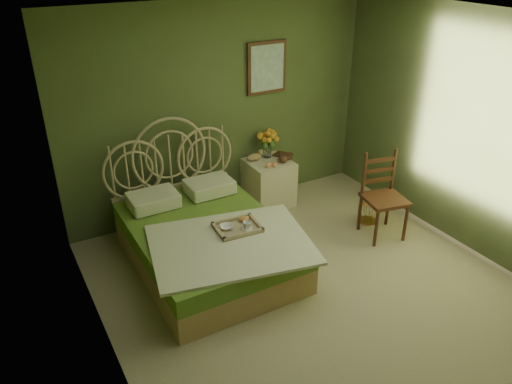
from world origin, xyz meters
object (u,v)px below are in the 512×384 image
bed (206,239)px  birdcage (368,209)px  nightstand (268,178)px  chair (381,190)px

bed → birdcage: (2.12, -0.18, -0.12)m
bed → nightstand: 1.55m
bed → nightstand: size_ratio=2.14×
bed → chair: bearing=-11.7°
birdcage → chair: bearing=-107.4°
nightstand → birdcage: 1.34m
bed → chair: size_ratio=2.19×
chair → nightstand: bearing=132.1°
bed → chair: bed is taller
bed → nightstand: bearing=33.6°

